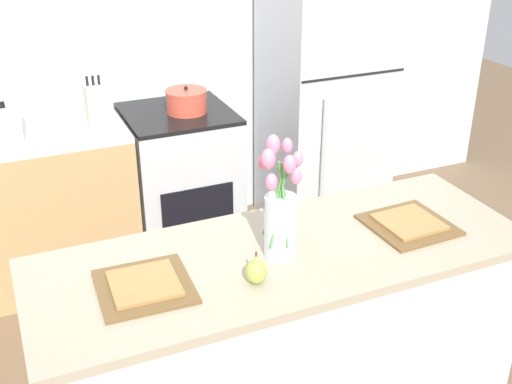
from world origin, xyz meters
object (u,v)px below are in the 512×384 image
object	(u,v)px
cooking_pot	(186,101)
pear_figurine	(256,271)
knife_block	(96,105)
plate_setting_left	(144,285)
stove_range	(181,183)
refrigerator	(325,95)
flower_vase	(280,212)
plate_setting_right	(409,224)

from	to	relation	value
cooking_pot	pear_figurine	bearing A→B (deg)	-100.45
cooking_pot	knife_block	xyz separation A→B (m)	(-0.50, -0.01, 0.05)
plate_setting_left	cooking_pot	distance (m)	1.73
stove_range	knife_block	size ratio (longest dim) A/B	3.29
refrigerator	plate_setting_left	xyz separation A→B (m)	(-1.56, -1.63, 0.04)
plate_setting_left	stove_range	bearing A→B (deg)	69.38
plate_setting_left	flower_vase	bearing A→B (deg)	1.52
stove_range	flower_vase	bearing A→B (deg)	-94.42
stove_range	refrigerator	size ratio (longest dim) A/B	0.51
stove_range	refrigerator	world-z (taller)	refrigerator
plate_setting_left	cooking_pot	bearing A→B (deg)	67.58
cooking_pot	refrigerator	bearing A→B (deg)	1.84
stove_range	knife_block	distance (m)	0.72
refrigerator	flower_vase	world-z (taller)	refrigerator
refrigerator	stove_range	bearing A→B (deg)	-179.96
knife_block	refrigerator	bearing A→B (deg)	1.62
plate_setting_left	knife_block	bearing A→B (deg)	84.34
refrigerator	cooking_pot	xyz separation A→B (m)	(-0.90, -0.03, 0.09)
flower_vase	plate_setting_left	size ratio (longest dim) A/B	1.36
refrigerator	knife_block	world-z (taller)	refrigerator
refrigerator	flower_vase	bearing A→B (deg)	-123.67
stove_range	plate_setting_left	world-z (taller)	plate_setting_left
stove_range	pear_figurine	xyz separation A→B (m)	(-0.27, -1.74, 0.50)
knife_block	plate_setting_right	bearing A→B (deg)	-61.38
plate_setting_right	pear_figurine	bearing A→B (deg)	-170.52
flower_vase	plate_setting_right	xyz separation A→B (m)	(0.54, -0.01, -0.16)
flower_vase	plate_setting_left	distance (m)	0.51
plate_setting_left	plate_setting_right	size ratio (longest dim) A/B	1.00
pear_figurine	knife_block	world-z (taller)	knife_block
plate_setting_left	knife_block	world-z (taller)	knife_block
flower_vase	knife_block	world-z (taller)	flower_vase
pear_figurine	cooking_pot	world-z (taller)	cooking_pot
pear_figurine	plate_setting_right	size ratio (longest dim) A/B	0.38
refrigerator	pear_figurine	size ratio (longest dim) A/B	14.87
plate_setting_right	flower_vase	bearing A→B (deg)	178.62
flower_vase	plate_setting_right	distance (m)	0.56
plate_setting_right	cooking_pot	distance (m)	1.64
flower_vase	cooking_pot	bearing A→B (deg)	83.80
stove_range	flower_vase	size ratio (longest dim) A/B	2.11
plate_setting_right	knife_block	distance (m)	1.81
stove_range	knife_block	world-z (taller)	knife_block
flower_vase	knife_block	distance (m)	1.61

